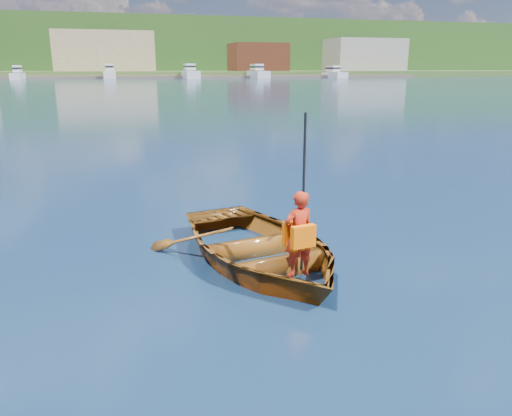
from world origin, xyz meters
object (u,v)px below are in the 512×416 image
at_px(dock, 164,77).
at_px(rowboat, 259,247).
at_px(child_paddler, 299,234).
at_px(marina_yachts, 116,74).

bearing_deg(dock, rowboat, -94.47).
distance_m(rowboat, dock, 148.08).
height_order(rowboat, dock, dock).
relative_size(rowboat, dock, 0.03).
xyz_separation_m(child_paddler, marina_yachts, (-2.23, 143.80, 0.74)).
bearing_deg(dock, child_paddler, -94.32).
relative_size(dock, marina_yachts, 1.13).
xyz_separation_m(rowboat, marina_yachts, (-1.91, 142.94, 1.20)).
height_order(rowboat, child_paddler, child_paddler).
bearing_deg(dock, marina_yachts, -160.81).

